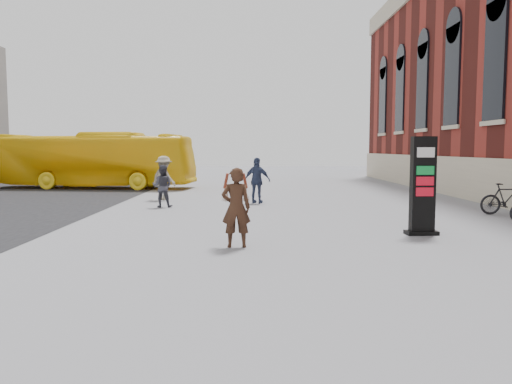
{
  "coord_description": "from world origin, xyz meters",
  "views": [
    {
      "loc": [
        0.18,
        -11.1,
        2.17
      ],
      "look_at": [
        0.32,
        0.75,
        1.13
      ],
      "focal_mm": 35.0,
      "sensor_mm": 36.0,
      "label": 1
    }
  ],
  "objects_px": {
    "pedestrian_a": "(162,186)",
    "pedestrian_b": "(164,178)",
    "pedestrian_c": "(257,180)",
    "info_pylon": "(423,186)",
    "woman": "(236,207)",
    "bus": "(94,160)",
    "bike_7": "(507,199)"
  },
  "relations": [
    {
      "from": "info_pylon",
      "to": "pedestrian_a",
      "type": "height_order",
      "value": "info_pylon"
    },
    {
      "from": "pedestrian_b",
      "to": "pedestrian_a",
      "type": "bearing_deg",
      "value": 133.5
    },
    {
      "from": "info_pylon",
      "to": "woman",
      "type": "relative_size",
      "value": 1.41
    },
    {
      "from": "info_pylon",
      "to": "pedestrian_a",
      "type": "distance_m",
      "value": 9.69
    },
    {
      "from": "info_pylon",
      "to": "pedestrian_c",
      "type": "xyz_separation_m",
      "value": [
        -4.05,
        7.28,
        -0.33
      ]
    },
    {
      "from": "pedestrian_b",
      "to": "bike_7",
      "type": "bearing_deg",
      "value": -167.14
    },
    {
      "from": "woman",
      "to": "pedestrian_c",
      "type": "relative_size",
      "value": 0.97
    },
    {
      "from": "pedestrian_c",
      "to": "pedestrian_a",
      "type": "bearing_deg",
      "value": 39.2
    },
    {
      "from": "pedestrian_b",
      "to": "info_pylon",
      "type": "bearing_deg",
      "value": 167.65
    },
    {
      "from": "woman",
      "to": "bus",
      "type": "distance_m",
      "value": 18.53
    },
    {
      "from": "woman",
      "to": "bike_7",
      "type": "relative_size",
      "value": 1.02
    },
    {
      "from": "woman",
      "to": "pedestrian_a",
      "type": "bearing_deg",
      "value": -72.81
    },
    {
      "from": "pedestrian_b",
      "to": "pedestrian_c",
      "type": "distance_m",
      "value": 4.15
    },
    {
      "from": "info_pylon",
      "to": "pedestrian_c",
      "type": "bearing_deg",
      "value": 116.02
    },
    {
      "from": "woman",
      "to": "pedestrian_a",
      "type": "relative_size",
      "value": 1.13
    },
    {
      "from": "pedestrian_a",
      "to": "pedestrian_c",
      "type": "bearing_deg",
      "value": -156.07
    },
    {
      "from": "woman",
      "to": "pedestrian_b",
      "type": "relative_size",
      "value": 0.95
    },
    {
      "from": "bus",
      "to": "pedestrian_a",
      "type": "relative_size",
      "value": 6.98
    },
    {
      "from": "bus",
      "to": "bike_7",
      "type": "distance_m",
      "value": 20.42
    },
    {
      "from": "pedestrian_a",
      "to": "pedestrian_b",
      "type": "xyz_separation_m",
      "value": [
        -0.4,
        2.62,
        0.15
      ]
    },
    {
      "from": "pedestrian_b",
      "to": "bus",
      "type": "bearing_deg",
      "value": -17.5
    },
    {
      "from": "info_pylon",
      "to": "pedestrian_b",
      "type": "height_order",
      "value": "info_pylon"
    },
    {
      "from": "pedestrian_c",
      "to": "pedestrian_b",
      "type": "bearing_deg",
      "value": 0.39
    },
    {
      "from": "woman",
      "to": "pedestrian_b",
      "type": "bearing_deg",
      "value": -75.92
    },
    {
      "from": "info_pylon",
      "to": "bike_7",
      "type": "bearing_deg",
      "value": 39.4
    },
    {
      "from": "info_pylon",
      "to": "bike_7",
      "type": "xyz_separation_m",
      "value": [
        4.09,
        3.75,
        -0.72
      ]
    },
    {
      "from": "woman",
      "to": "bike_7",
      "type": "xyz_separation_m",
      "value": [
        8.73,
        5.29,
        -0.38
      ]
    },
    {
      "from": "pedestrian_c",
      "to": "bike_7",
      "type": "distance_m",
      "value": 8.89
    },
    {
      "from": "info_pylon",
      "to": "bike_7",
      "type": "relative_size",
      "value": 1.43
    },
    {
      "from": "info_pylon",
      "to": "bus",
      "type": "distance_m",
      "value": 19.81
    },
    {
      "from": "info_pylon",
      "to": "woman",
      "type": "bearing_deg",
      "value": -164.62
    },
    {
      "from": "info_pylon",
      "to": "pedestrian_a",
      "type": "xyz_separation_m",
      "value": [
        -7.58,
        6.01,
        -0.45
      ]
    }
  ]
}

